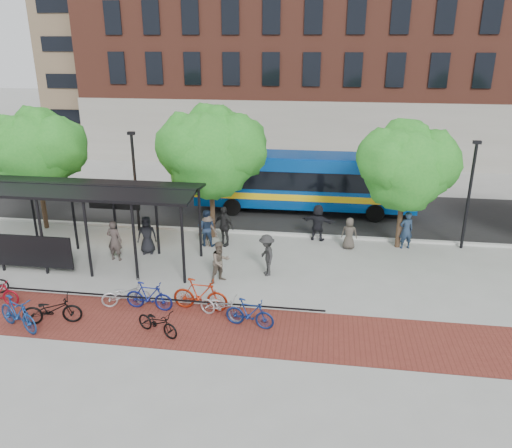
# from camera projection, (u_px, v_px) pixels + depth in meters

# --- Properties ---
(ground) EXTENTS (160.00, 160.00, 0.00)m
(ground) POSITION_uv_depth(u_px,v_px,m) (264.00, 268.00, 21.61)
(ground) COLOR #9E9E99
(ground) RESTS_ON ground
(asphalt_street) EXTENTS (160.00, 8.00, 0.01)m
(asphalt_street) POSITION_uv_depth(u_px,v_px,m) (282.00, 210.00, 29.04)
(asphalt_street) COLOR black
(asphalt_street) RESTS_ON ground
(curb) EXTENTS (160.00, 0.25, 0.12)m
(curb) POSITION_uv_depth(u_px,v_px,m) (274.00, 234.00, 25.30)
(curb) COLOR #B7B7B2
(curb) RESTS_ON ground
(brick_strip) EXTENTS (24.00, 3.00, 0.01)m
(brick_strip) POSITION_uv_depth(u_px,v_px,m) (188.00, 325.00, 17.23)
(brick_strip) COLOR maroon
(brick_strip) RESTS_ON ground
(bike_rack_rail) EXTENTS (12.00, 0.05, 0.95)m
(bike_rack_rail) POSITION_uv_depth(u_px,v_px,m) (160.00, 310.00, 18.25)
(bike_rack_rail) COLOR black
(bike_rack_rail) RESTS_ON ground
(building_brick) EXTENTS (55.00, 14.00, 20.00)m
(building_brick) POSITION_uv_depth(u_px,v_px,m) (426.00, 31.00, 40.95)
(building_brick) COLOR brown
(building_brick) RESTS_ON ground
(bus_shelter) EXTENTS (10.60, 3.07, 3.60)m
(bus_shelter) POSITION_uv_depth(u_px,v_px,m) (74.00, 197.00, 21.24)
(bus_shelter) COLOR black
(bus_shelter) RESTS_ON ground
(tree_a) EXTENTS (4.90, 4.00, 6.18)m
(tree_a) POSITION_uv_depth(u_px,v_px,m) (37.00, 148.00, 24.88)
(tree_a) COLOR #382619
(tree_a) RESTS_ON ground
(tree_b) EXTENTS (5.15, 4.20, 6.47)m
(tree_b) POSITION_uv_depth(u_px,v_px,m) (213.00, 149.00, 23.58)
(tree_b) COLOR #382619
(tree_b) RESTS_ON ground
(tree_c) EXTENTS (4.66, 3.80, 5.92)m
(tree_c) POSITION_uv_depth(u_px,v_px,m) (408.00, 163.00, 22.49)
(tree_c) COLOR #382619
(tree_c) RESTS_ON ground
(lamp_post_left) EXTENTS (0.35, 0.20, 5.12)m
(lamp_post_left) POSITION_uv_depth(u_px,v_px,m) (135.00, 179.00, 24.96)
(lamp_post_left) COLOR black
(lamp_post_left) RESTS_ON ground
(lamp_post_right) EXTENTS (0.35, 0.20, 5.12)m
(lamp_post_right) POSITION_uv_depth(u_px,v_px,m) (469.00, 192.00, 22.78)
(lamp_post_right) COLOR black
(lamp_post_right) RESTS_ON ground
(bus) EXTENTS (12.30, 3.01, 3.31)m
(bus) POSITION_uv_depth(u_px,v_px,m) (304.00, 179.00, 28.21)
(bus) COLOR #083F93
(bus) RESTS_ON ground
(bike_3) EXTENTS (2.04, 1.34, 1.19)m
(bike_3) POSITION_uv_depth(u_px,v_px,m) (18.00, 314.00, 16.83)
(bike_3) COLOR navy
(bike_3) RESTS_ON ground
(bike_4) EXTENTS (2.12, 1.19, 1.05)m
(bike_4) POSITION_uv_depth(u_px,v_px,m) (52.00, 310.00, 17.21)
(bike_4) COLOR black
(bike_4) RESTS_ON ground
(bike_6) EXTENTS (1.88, 1.22, 0.93)m
(bike_6) POSITION_uv_depth(u_px,v_px,m) (126.00, 294.00, 18.40)
(bike_6) COLOR #A7A7AA
(bike_6) RESTS_ON ground
(bike_7) EXTENTS (1.84, 0.65, 1.09)m
(bike_7) POSITION_uv_depth(u_px,v_px,m) (149.00, 296.00, 18.09)
(bike_7) COLOR navy
(bike_7) RESTS_ON ground
(bike_8) EXTENTS (1.78, 1.21, 0.88)m
(bike_8) POSITION_uv_depth(u_px,v_px,m) (158.00, 322.00, 16.60)
(bike_8) COLOR black
(bike_8) RESTS_ON ground
(bike_9) EXTENTS (2.09, 0.72, 1.23)m
(bike_9) POSITION_uv_depth(u_px,v_px,m) (200.00, 295.00, 18.04)
(bike_9) COLOR #9C250E
(bike_9) RESTS_ON ground
(bike_10) EXTENTS (1.88, 1.19, 0.93)m
(bike_10) POSITION_uv_depth(u_px,v_px,m) (222.00, 306.00, 17.56)
(bike_10) COLOR #B5B5B8
(bike_10) RESTS_ON ground
(bike_11) EXTENTS (1.80, 0.79, 1.05)m
(bike_11) POSITION_uv_depth(u_px,v_px,m) (250.00, 313.00, 16.99)
(bike_11) COLOR navy
(bike_11) RESTS_ON ground
(pedestrian_0) EXTENTS (0.97, 0.74, 1.78)m
(pedestrian_0) POSITION_uv_depth(u_px,v_px,m) (147.00, 235.00, 22.86)
(pedestrian_0) COLOR black
(pedestrian_0) RESTS_ON ground
(pedestrian_1) EXTENTS (0.70, 0.48, 1.87)m
(pedestrian_1) POSITION_uv_depth(u_px,v_px,m) (114.00, 240.00, 22.10)
(pedestrian_1) COLOR #423834
(pedestrian_1) RESTS_ON ground
(pedestrian_2) EXTENTS (0.90, 0.72, 1.79)m
(pedestrian_2) POSITION_uv_depth(u_px,v_px,m) (206.00, 228.00, 23.72)
(pedestrian_2) COLOR #1F2E48
(pedestrian_2) RESTS_ON ground
(pedestrian_3) EXTENTS (1.07, 0.74, 1.52)m
(pedestrian_3) POSITION_uv_depth(u_px,v_px,m) (208.00, 231.00, 23.71)
(pedestrian_3) COLOR #51453C
(pedestrian_3) RESTS_ON ground
(pedestrian_4) EXTENTS (1.22, 0.98, 1.95)m
(pedestrian_4) POSITION_uv_depth(u_px,v_px,m) (224.00, 226.00, 23.73)
(pedestrian_4) COLOR black
(pedestrian_4) RESTS_ON ground
(pedestrian_5) EXTENTS (1.76, 0.89, 1.81)m
(pedestrian_5) POSITION_uv_depth(u_px,v_px,m) (318.00, 223.00, 24.37)
(pedestrian_5) COLOR black
(pedestrian_5) RESTS_ON ground
(pedestrian_6) EXTENTS (0.79, 0.56, 1.53)m
(pedestrian_6) POSITION_uv_depth(u_px,v_px,m) (349.00, 233.00, 23.39)
(pedestrian_6) COLOR #423C35
(pedestrian_6) RESTS_ON ground
(pedestrian_7) EXTENTS (0.76, 0.61, 1.81)m
(pedestrian_7) POSITION_uv_depth(u_px,v_px,m) (406.00, 230.00, 23.39)
(pedestrian_7) COLOR #1E2F47
(pedestrian_7) RESTS_ON ground
(pedestrian_8) EXTENTS (1.06, 1.05, 1.73)m
(pedestrian_8) POSITION_uv_depth(u_px,v_px,m) (220.00, 262.00, 20.13)
(pedestrian_8) COLOR brown
(pedestrian_8) RESTS_ON ground
(pedestrian_9) EXTENTS (1.05, 1.32, 1.78)m
(pedestrian_9) POSITION_uv_depth(u_px,v_px,m) (267.00, 255.00, 20.70)
(pedestrian_9) COLOR #292929
(pedestrian_9) RESTS_ON ground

